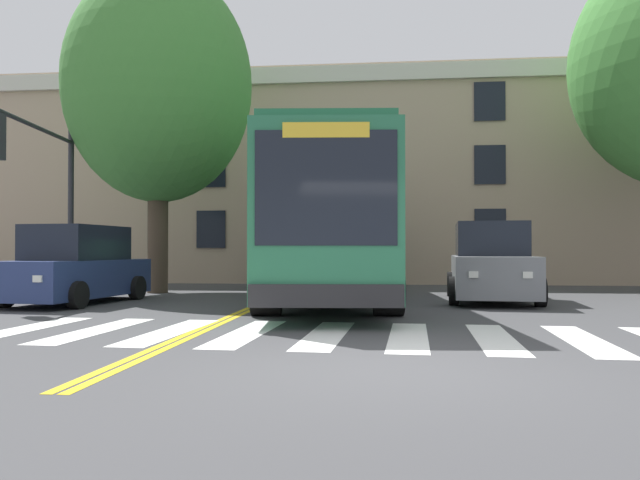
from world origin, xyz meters
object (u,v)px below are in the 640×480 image
(traffic_light_overhead, at_px, (335,182))
(street_tree_curbside_small, at_px, (158,86))
(car_grey_far_lane, at_px, (491,266))
(city_bus, at_px, (329,225))
(car_tan_behind_bus, at_px, (347,254))
(car_navy_near_lane, at_px, (76,268))
(traffic_light_far_corner, at_px, (41,172))

(traffic_light_overhead, xyz_separation_m, street_tree_curbside_small, (-5.33, 0.91, 3.01))
(car_grey_far_lane, bearing_deg, city_bus, -179.08)
(street_tree_curbside_small, bearing_deg, car_tan_behind_bus, 59.81)
(car_navy_near_lane, distance_m, traffic_light_overhead, 6.95)
(car_navy_near_lane, xyz_separation_m, street_tree_curbside_small, (0.62, 3.68, 5.28))
(city_bus, bearing_deg, traffic_light_far_corner, -172.87)
(car_tan_behind_bus, height_order, traffic_light_far_corner, traffic_light_far_corner)
(traffic_light_far_corner, bearing_deg, car_tan_behind_bus, 58.71)
(city_bus, xyz_separation_m, traffic_light_overhead, (0.09, 1.08, 1.22))
(car_grey_far_lane, distance_m, traffic_light_overhead, 4.66)
(car_grey_far_lane, relative_size, car_tan_behind_bus, 0.91)
(car_grey_far_lane, xyz_separation_m, traffic_light_overhead, (-3.96, 1.01, 2.24))
(car_navy_near_lane, distance_m, car_tan_behind_bus, 13.63)
(traffic_light_far_corner, xyz_separation_m, traffic_light_overhead, (7.32, 1.98, -0.12))
(car_grey_far_lane, height_order, traffic_light_overhead, traffic_light_overhead)
(city_bus, height_order, car_grey_far_lane, city_bus)
(city_bus, distance_m, car_tan_behind_bus, 10.72)
(car_navy_near_lane, bearing_deg, city_bus, 16.16)
(traffic_light_far_corner, distance_m, street_tree_curbside_small, 4.54)
(city_bus, height_order, traffic_light_far_corner, traffic_light_far_corner)
(traffic_light_overhead, height_order, street_tree_curbside_small, street_tree_curbside_small)
(car_grey_far_lane, distance_m, car_tan_behind_bus, 11.44)
(car_tan_behind_bus, relative_size, street_tree_curbside_small, 0.56)
(car_navy_near_lane, relative_size, traffic_light_overhead, 0.95)
(traffic_light_far_corner, bearing_deg, car_navy_near_lane, -30.19)
(car_navy_near_lane, relative_size, traffic_light_far_corner, 0.92)
(city_bus, distance_m, car_navy_near_lane, 6.20)
(city_bus, height_order, traffic_light_overhead, traffic_light_overhead)
(car_navy_near_lane, height_order, traffic_light_overhead, traffic_light_overhead)
(city_bus, distance_m, car_grey_far_lane, 4.18)
(car_tan_behind_bus, bearing_deg, car_navy_near_lane, -114.63)
(car_tan_behind_bus, xyz_separation_m, traffic_light_far_corner, (-7.04, -11.59, 2.15))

